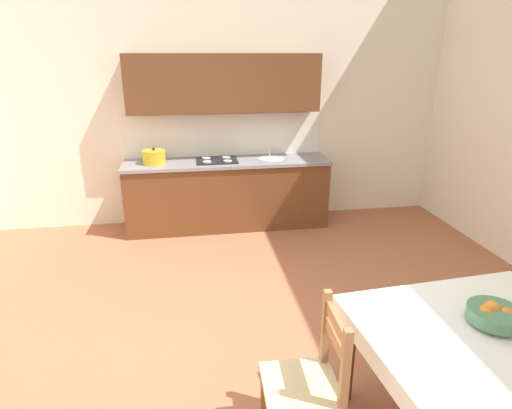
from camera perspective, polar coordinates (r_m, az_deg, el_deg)
The scene contains 6 objects.
ground_plane at distance 3.54m, azimuth -0.78°, elevation -19.65°, with size 6.70×6.37×0.10m, color #A86042.
wall_back at distance 5.66m, azimuth -5.51°, elevation 18.89°, with size 6.70×0.12×4.24m, color silver.
kitchen_cabinetry at distance 5.50m, azimuth -4.04°, elevation 5.61°, with size 2.63×0.63×2.20m.
dining_table at distance 2.81m, azimuth 28.01°, elevation -16.71°, with size 1.42×1.15×0.75m.
dining_chair_tv_side at distance 2.59m, azimuth 7.06°, elevation -23.10°, with size 0.44×0.44×0.93m.
fruit_bowl at distance 2.79m, azimuth 29.57°, elevation -12.83°, with size 0.30×0.30×0.12m.
Camera 1 is at (-0.39, -2.70, 2.19)m, focal length 29.55 mm.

